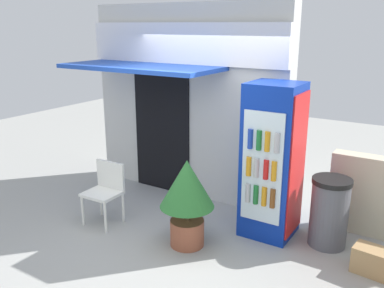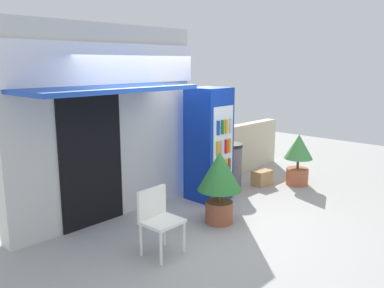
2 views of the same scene
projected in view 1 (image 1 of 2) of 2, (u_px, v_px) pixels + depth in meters
ground at (168, 234)px, 5.42m from camera, size 16.00×16.00×0.00m
storefront_building at (185, 99)px, 6.40m from camera, size 3.32×1.30×2.95m
drink_cooler at (272, 161)px, 5.19m from camera, size 0.65×0.68×1.98m
plastic_chair at (106, 188)px, 5.65m from camera, size 0.47×0.43×0.84m
potted_plant_near_shop at (187, 193)px, 4.97m from camera, size 0.67×0.67×1.11m
trash_bin at (329, 212)px, 5.05m from camera, size 0.48×0.48×0.87m
cardboard_box at (372, 261)px, 4.54m from camera, size 0.41×0.31×0.30m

